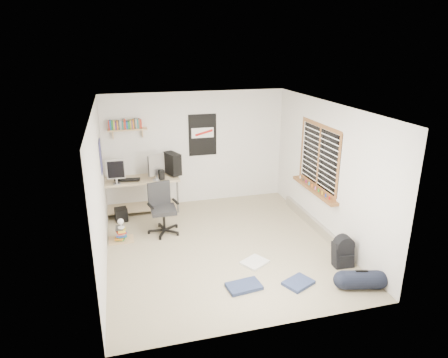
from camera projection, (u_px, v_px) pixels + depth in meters
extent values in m
cube|color=gray|center=(222.00, 246.00, 7.21)|extent=(4.00, 4.50, 0.01)
cube|color=white|center=(222.00, 107.00, 6.39)|extent=(4.00, 4.50, 0.01)
cube|color=silver|center=(196.00, 148.00, 8.86)|extent=(4.00, 0.01, 2.50)
cube|color=silver|center=(99.00, 191.00, 6.31)|extent=(0.01, 4.50, 2.50)
cube|color=silver|center=(328.00, 171.00, 7.29)|extent=(0.01, 4.50, 2.50)
cube|color=#D4B093|center=(138.00, 195.00, 8.58)|extent=(1.89, 1.41, 0.79)
cube|color=#A2A3A7|center=(116.00, 174.00, 8.01)|extent=(0.36, 0.11, 0.39)
cube|color=#A1A0A5|center=(156.00, 169.00, 8.23)|extent=(0.39, 0.30, 0.44)
cube|color=black|center=(172.00, 163.00, 8.56)|extent=(0.36, 0.49, 0.46)
cube|color=black|center=(129.00, 179.00, 8.24)|extent=(0.45, 0.21, 0.02)
cube|color=black|center=(117.00, 177.00, 8.16)|extent=(0.11, 0.11, 0.17)
cube|color=black|center=(162.00, 175.00, 8.24)|extent=(0.12, 0.12, 0.20)
cube|color=black|center=(163.00, 209.00, 7.56)|extent=(0.77, 0.77, 0.98)
cube|color=tan|center=(127.00, 129.00, 8.22)|extent=(0.80, 0.22, 0.24)
cube|color=black|center=(203.00, 135.00, 8.77)|extent=(0.62, 0.03, 0.92)
cube|color=navy|center=(101.00, 156.00, 7.33)|extent=(0.02, 0.42, 0.60)
cube|color=brown|center=(318.00, 157.00, 7.48)|extent=(0.10, 1.50, 1.26)
cube|color=#B7B2A8|center=(313.00, 223.00, 7.93)|extent=(0.08, 2.50, 0.18)
cube|color=black|center=(343.00, 254.00, 6.53)|extent=(0.33, 0.27, 0.42)
cylinder|color=black|center=(361.00, 280.00, 5.93)|extent=(0.34, 0.34, 0.55)
cube|color=silver|center=(255.00, 262.00, 6.63)|extent=(0.52, 0.49, 0.04)
cube|color=#222D4E|center=(244.00, 286.00, 5.97)|extent=(0.54, 0.38, 0.06)
cube|color=navy|center=(298.00, 283.00, 6.06)|extent=(0.53, 0.48, 0.05)
cube|color=brown|center=(121.00, 233.00, 7.37)|extent=(0.49, 0.45, 0.27)
cube|color=silver|center=(121.00, 222.00, 7.28)|extent=(0.19, 0.23, 0.20)
cube|color=black|center=(121.00, 214.00, 8.17)|extent=(0.27, 0.27, 0.27)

